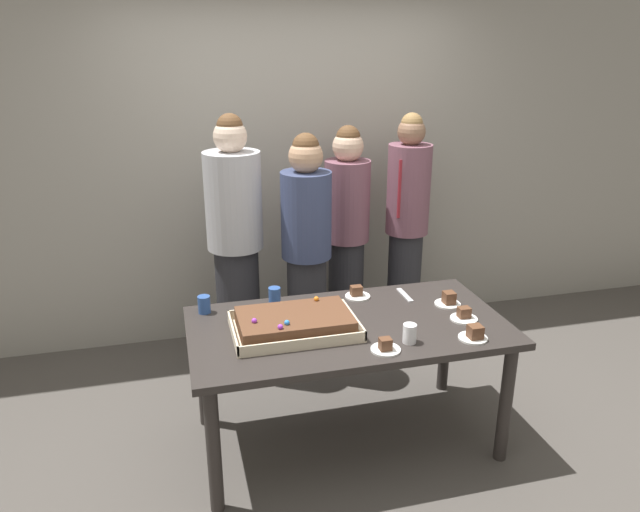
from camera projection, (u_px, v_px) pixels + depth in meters
The scene contains 17 objects.
ground_plane at pixel (346, 439), 3.50m from camera, with size 12.00×12.00×0.00m, color #4C4742.
interior_back_panel at pixel (287, 139), 4.45m from camera, with size 8.00×0.12×3.00m, color #9E998E.
party_table at pixel (348, 338), 3.28m from camera, with size 1.72×0.90×0.75m.
sheet_cake at pixel (295, 323), 3.15m from camera, with size 0.66×0.43×0.12m.
plated_slice_near_left at pixel (464, 316), 3.30m from camera, with size 0.15×0.15×0.07m.
plated_slice_near_right at pixel (448, 300), 3.48m from camera, with size 0.15×0.15×0.08m.
plated_slice_far_left at pixel (474, 334), 3.08m from camera, with size 0.15×0.15×0.08m.
plated_slice_far_right at pixel (357, 294), 3.58m from camera, with size 0.15×0.15×0.07m.
plated_slice_center_front at pixel (385, 347), 2.96m from camera, with size 0.15×0.15×0.07m.
drink_cup_nearest at pixel (275, 296), 3.48m from camera, with size 0.07×0.07×0.10m, color #2D5199.
drink_cup_middle at pixel (410, 333), 3.04m from camera, with size 0.07×0.07×0.10m, color white.
drink_cup_far_end at pixel (204, 304), 3.37m from camera, with size 0.07×0.07×0.10m, color #2D5199.
cake_server_utensil at pixel (405, 295), 3.61m from camera, with size 0.03×0.20×0.01m, color silver.
person_serving_front at pixel (236, 245), 3.96m from camera, with size 0.37×0.37×1.77m.
person_green_shirt_behind at pixel (347, 233), 4.38m from camera, with size 0.33×0.33×1.64m.
person_striped_tie_right at pixel (407, 226), 4.40m from camera, with size 0.31×0.31×1.73m.
person_far_right_suit at pixel (307, 253), 3.97m from camera, with size 0.33×0.33×1.66m.
Camera 1 is at (-0.88, -2.80, 2.20)m, focal length 33.71 mm.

